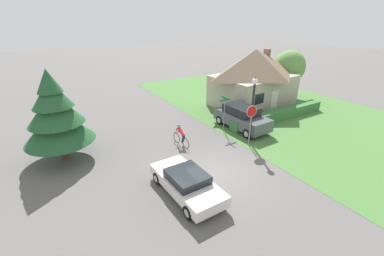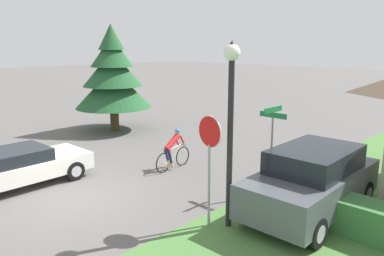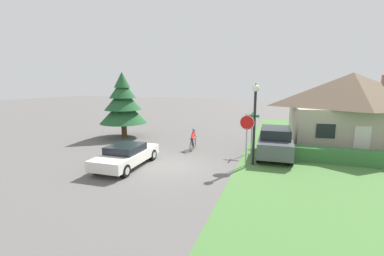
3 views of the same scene
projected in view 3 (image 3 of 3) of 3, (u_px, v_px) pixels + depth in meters
ground_plane at (169, 167)px, 14.26m from camera, size 140.00×140.00×0.00m
cottage_house at (350, 110)px, 17.98m from camera, size 8.41×6.19×5.33m
hedge_row at (348, 157)px, 14.72m from camera, size 10.10×0.90×0.85m
sedan_left_lane at (126, 155)px, 14.23m from camera, size 2.03×4.53×1.24m
cyclist at (193, 140)px, 17.86m from camera, size 0.44×1.82×1.49m
parked_suv_right at (275, 142)px, 16.14m from camera, size 2.13×4.64×1.84m
stop_sign at (247, 130)px, 14.13m from camera, size 0.80×0.10×2.85m
street_lamp at (255, 111)px, 14.15m from camera, size 0.39×0.39×4.60m
street_name_sign at (252, 125)px, 16.75m from camera, size 0.90×0.90×2.73m
conifer_tall_near at (123, 104)px, 21.79m from camera, size 3.97×3.97×5.57m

